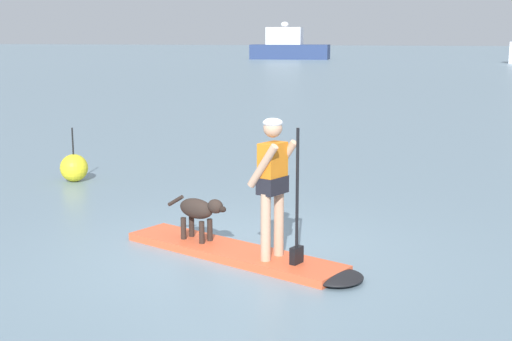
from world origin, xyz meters
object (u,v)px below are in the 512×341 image
person_paddler (274,179)px  dog (199,211)px  paddleboard (246,255)px  moored_boat_starboard (289,47)px  marker_buoy (74,168)px

person_paddler → dog: person_paddler is taller
paddleboard → moored_boat_starboard: bearing=104.3°
person_paddler → dog: (-1.11, 0.41, -0.57)m
marker_buoy → dog: bearing=-40.2°
paddleboard → dog: bearing=159.5°
paddleboard → marker_buoy: marker_buoy is taller
dog → paddleboard: bearing=-20.5°
dog → person_paddler: bearing=-20.5°
dog → moored_boat_starboard: bearing=103.8°
moored_boat_starboard → marker_buoy: bearing=-78.5°
person_paddler → paddleboard: bearing=159.5°
dog → moored_boat_starboard: (-18.13, 73.84, 0.90)m
paddleboard → person_paddler: 1.09m
paddleboard → person_paddler: (0.38, -0.14, 1.01)m
marker_buoy → person_paddler: bearing=-36.5°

